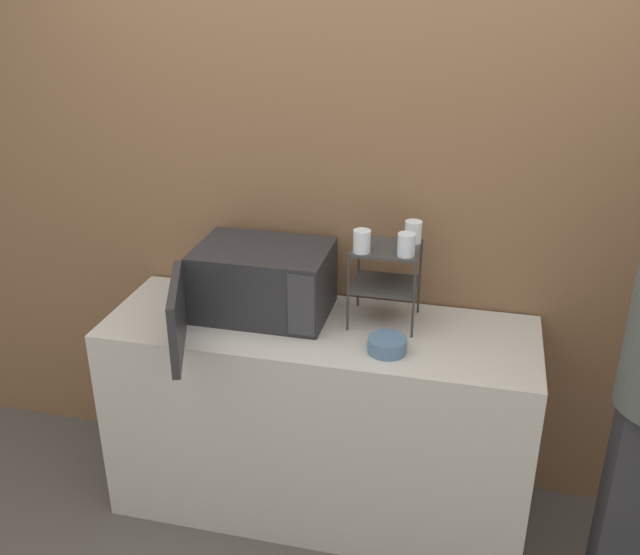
{
  "coord_description": "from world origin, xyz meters",
  "views": [
    {
      "loc": [
        0.6,
        -2.16,
        2.26
      ],
      "look_at": [
        -0.0,
        0.33,
        1.1
      ],
      "focal_mm": 40.0,
      "sensor_mm": 36.0,
      "label": 1
    }
  ],
  "objects_px": {
    "bowl": "(387,345)",
    "dish_rack": "(386,268)",
    "microwave": "(259,282)",
    "glass_front_left": "(362,241)",
    "glass_back_right": "(413,232)",
    "glass_front_right": "(406,245)"
  },
  "relations": [
    {
      "from": "glass_back_right",
      "to": "glass_front_right",
      "type": "distance_m",
      "value": 0.14
    },
    {
      "from": "microwave",
      "to": "glass_back_right",
      "type": "relative_size",
      "value": 8.87
    },
    {
      "from": "bowl",
      "to": "glass_front_right",
      "type": "bearing_deg",
      "value": 79.34
    },
    {
      "from": "microwave",
      "to": "glass_front_left",
      "type": "height_order",
      "value": "glass_front_left"
    },
    {
      "from": "glass_back_right",
      "to": "glass_front_left",
      "type": "bearing_deg",
      "value": -140.72
    },
    {
      "from": "microwave",
      "to": "dish_rack",
      "type": "distance_m",
      "value": 0.52
    },
    {
      "from": "dish_rack",
      "to": "glass_front_right",
      "type": "bearing_deg",
      "value": -39.01
    },
    {
      "from": "bowl",
      "to": "microwave",
      "type": "bearing_deg",
      "value": 161.79
    },
    {
      "from": "dish_rack",
      "to": "glass_front_right",
      "type": "xyz_separation_m",
      "value": [
        0.08,
        -0.07,
        0.13
      ]
    },
    {
      "from": "dish_rack",
      "to": "bowl",
      "type": "height_order",
      "value": "dish_rack"
    },
    {
      "from": "glass_front_right",
      "to": "bowl",
      "type": "height_order",
      "value": "glass_front_right"
    },
    {
      "from": "dish_rack",
      "to": "glass_back_right",
      "type": "height_order",
      "value": "glass_back_right"
    },
    {
      "from": "glass_back_right",
      "to": "bowl",
      "type": "relative_size",
      "value": 0.59
    },
    {
      "from": "bowl",
      "to": "dish_rack",
      "type": "bearing_deg",
      "value": 101.95
    },
    {
      "from": "dish_rack",
      "to": "glass_back_right",
      "type": "bearing_deg",
      "value": 38.69
    },
    {
      "from": "glass_front_left",
      "to": "glass_back_right",
      "type": "distance_m",
      "value": 0.23
    },
    {
      "from": "glass_front_right",
      "to": "glass_front_left",
      "type": "bearing_deg",
      "value": -178.93
    },
    {
      "from": "microwave",
      "to": "bowl",
      "type": "distance_m",
      "value": 0.6
    },
    {
      "from": "glass_front_left",
      "to": "glass_back_right",
      "type": "bearing_deg",
      "value": 39.28
    },
    {
      "from": "glass_back_right",
      "to": "bowl",
      "type": "height_order",
      "value": "glass_back_right"
    },
    {
      "from": "microwave",
      "to": "glass_front_right",
      "type": "xyz_separation_m",
      "value": [
        0.59,
        -0.01,
        0.22
      ]
    },
    {
      "from": "glass_front_right",
      "to": "glass_back_right",
      "type": "bearing_deg",
      "value": 86.31
    }
  ]
}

